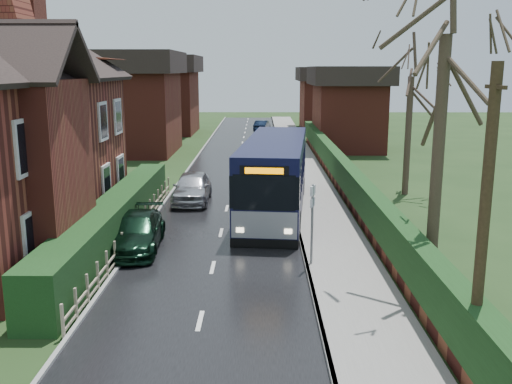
{
  "coord_description": "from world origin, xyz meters",
  "views": [
    {
      "loc": [
        1.53,
        -15.51,
        6.32
      ],
      "look_at": [
        1.38,
        5.36,
        1.8
      ],
      "focal_mm": 40.0,
      "sensor_mm": 36.0,
      "label": 1
    }
  ],
  "objects_px": {
    "bus_stop_sign": "(312,213)",
    "bus": "(275,177)",
    "car_green": "(136,232)",
    "telegraph_pole": "(483,232)",
    "car_silver": "(192,187)"
  },
  "relations": [
    {
      "from": "car_green",
      "to": "telegraph_pole",
      "type": "relative_size",
      "value": 0.68
    },
    {
      "from": "bus",
      "to": "car_silver",
      "type": "bearing_deg",
      "value": 158.37
    },
    {
      "from": "bus_stop_sign",
      "to": "bus",
      "type": "bearing_deg",
      "value": 120.14
    },
    {
      "from": "car_silver",
      "to": "telegraph_pole",
      "type": "height_order",
      "value": "telegraph_pole"
    },
    {
      "from": "bus",
      "to": "bus_stop_sign",
      "type": "relative_size",
      "value": 4.01
    },
    {
      "from": "car_green",
      "to": "telegraph_pole",
      "type": "bearing_deg",
      "value": -48.65
    },
    {
      "from": "bus",
      "to": "car_green",
      "type": "relative_size",
      "value": 2.52
    },
    {
      "from": "bus_stop_sign",
      "to": "telegraph_pole",
      "type": "xyz_separation_m",
      "value": [
        2.6,
        -7.09,
        1.45
      ]
    },
    {
      "from": "bus",
      "to": "telegraph_pole",
      "type": "bearing_deg",
      "value": -70.35
    },
    {
      "from": "bus_stop_sign",
      "to": "telegraph_pole",
      "type": "relative_size",
      "value": 0.43
    },
    {
      "from": "bus_stop_sign",
      "to": "telegraph_pole",
      "type": "distance_m",
      "value": 7.69
    },
    {
      "from": "car_silver",
      "to": "telegraph_pole",
      "type": "relative_size",
      "value": 0.66
    },
    {
      "from": "bus",
      "to": "bus_stop_sign",
      "type": "distance_m",
      "value": 7.33
    },
    {
      "from": "car_green",
      "to": "bus",
      "type": "bearing_deg",
      "value": 43.75
    },
    {
      "from": "car_silver",
      "to": "telegraph_pole",
      "type": "xyz_separation_m",
      "value": [
        7.54,
        -16.37,
        2.55
      ]
    }
  ]
}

